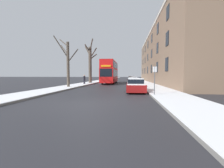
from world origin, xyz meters
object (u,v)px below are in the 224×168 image
at_px(parked_car_2, 133,81).
at_px(pedestrian_left_sidewalk, 84,79).
at_px(bare_tree_left_0, 68,62).
at_px(double_decker_bus, 110,71).
at_px(street_sign_post, 155,79).
at_px(parked_car_4, 131,80).
at_px(parked_car_1, 134,83).
at_px(parked_car_0, 135,86).
at_px(bare_tree_left_1, 90,63).
at_px(parked_car_3, 132,80).

relative_size(parked_car_2, pedestrian_left_sidewalk, 2.24).
distance_m(bare_tree_left_0, double_decker_bus, 12.72).
xyz_separation_m(parked_car_2, street_sign_post, (1.40, -14.13, 0.77)).
bearing_deg(double_decker_bus, street_sign_post, -72.54).
height_order(double_decker_bus, pedestrian_left_sidewalk, double_decker_bus).
relative_size(parked_car_2, parked_car_4, 0.91).
xyz_separation_m(parked_car_1, parked_car_2, (0.00, 5.69, 0.01)).
xyz_separation_m(parked_car_2, pedestrian_left_sidewalk, (-8.83, 0.20, 0.35)).
bearing_deg(parked_car_0, bare_tree_left_0, 153.22).
distance_m(parked_car_4, street_sign_post, 25.90).
height_order(parked_car_1, parked_car_2, parked_car_2).
relative_size(bare_tree_left_0, parked_car_4, 1.57).
bearing_deg(double_decker_bus, parked_car_0, -74.12).
bearing_deg(parked_car_4, parked_car_1, -90.00).
relative_size(bare_tree_left_0, bare_tree_left_1, 0.76).
height_order(bare_tree_left_0, double_decker_bus, bare_tree_left_0).
relative_size(bare_tree_left_1, parked_car_0, 2.19).
bearing_deg(parked_car_4, parked_car_2, -90.00).
bearing_deg(bare_tree_left_0, parked_car_1, 6.13).
xyz_separation_m(double_decker_bus, parked_car_3, (4.69, 1.08, -1.91)).
bearing_deg(street_sign_post, parked_car_0, 115.93).
distance_m(parked_car_3, pedestrian_left_sidewalk, 10.75).
relative_size(bare_tree_left_0, parked_car_2, 1.73).
distance_m(bare_tree_left_0, pedestrian_left_sidewalk, 7.33).
bearing_deg(parked_car_3, parked_car_4, 90.00).
bearing_deg(parked_car_0, parked_car_3, 90.00).
distance_m(parked_car_2, pedestrian_left_sidewalk, 8.84).
relative_size(bare_tree_left_1, parked_car_1, 2.09).
xyz_separation_m(double_decker_bus, parked_car_1, (4.69, -10.93, -1.99)).
height_order(parked_car_0, parked_car_1, parked_car_0).
xyz_separation_m(double_decker_bus, parked_car_0, (4.69, -16.49, -1.96)).
bearing_deg(pedestrian_left_sidewalk, parked_car_4, -96.91).
height_order(parked_car_2, parked_car_3, parked_car_3).
relative_size(double_decker_bus, street_sign_post, 4.69).
relative_size(bare_tree_left_0, parked_car_3, 1.65).
height_order(parked_car_2, street_sign_post, street_sign_post).
distance_m(parked_car_1, parked_car_3, 12.00).
distance_m(double_decker_bus, street_sign_post, 20.34).
xyz_separation_m(parked_car_1, parked_car_3, (0.00, 12.00, 0.07)).
height_order(double_decker_bus, parked_car_3, double_decker_bus).
distance_m(parked_car_2, parked_car_4, 11.72).
height_order(bare_tree_left_0, parked_car_3, bare_tree_left_0).
height_order(bare_tree_left_1, street_sign_post, bare_tree_left_1).
bearing_deg(pedestrian_left_sidewalk, parked_car_3, -114.72).
bearing_deg(bare_tree_left_1, parked_car_0, -61.04).
height_order(bare_tree_left_1, parked_car_3, bare_tree_left_1).
bearing_deg(parked_car_2, parked_car_4, 90.00).
bearing_deg(bare_tree_left_0, parked_car_3, 54.98).
distance_m(double_decker_bus, parked_car_4, 8.24).
height_order(parked_car_3, parked_car_4, parked_car_3).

